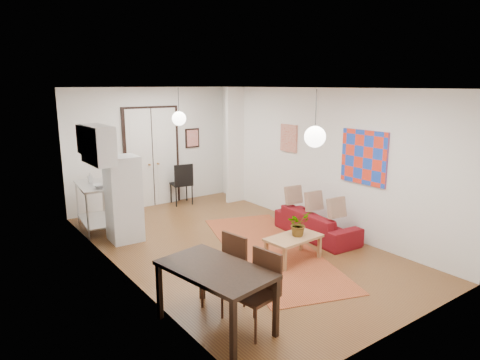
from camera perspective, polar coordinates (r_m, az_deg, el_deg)
floor at (r=8.12m, az=-0.92°, el=-8.76°), size 7.00×7.00×0.00m
ceiling at (r=7.56m, az=-1.00°, el=12.16°), size 4.20×7.00×0.02m
wall_back at (r=10.73m, az=-11.78°, el=4.27°), size 4.20×0.02×2.90m
wall_front at (r=5.32m, az=21.29°, el=-4.78°), size 4.20×0.02×2.90m
wall_left at (r=6.76m, az=-15.70°, el=-0.79°), size 0.02×7.00×2.90m
wall_right at (r=9.06m, az=10.00°, el=2.83°), size 0.02×7.00×2.90m
double_doors at (r=10.72m, az=-11.62°, el=2.92°), size 1.44×0.06×2.50m
stub_partition at (r=10.82m, az=-0.68°, el=4.60°), size 0.50×0.10×2.90m
wall_cabinet at (r=8.13m, az=-18.43°, el=4.48°), size 0.35×1.00×0.70m
painting_popart at (r=8.20m, az=16.20°, el=2.92°), size 0.05×1.00×1.00m
painting_abstract at (r=9.56m, az=6.53°, el=5.57°), size 0.05×0.50×0.60m
poster_back at (r=11.20m, az=-6.36°, el=5.57°), size 0.40×0.03×0.50m
print_left at (r=8.56m, az=-20.44°, el=5.05°), size 0.03×0.44×0.54m
pendant_back at (r=9.30m, az=-8.14°, el=8.12°), size 0.30×0.30×0.80m
pendant_front at (r=6.07m, az=9.96°, el=5.71°), size 0.30×0.30×0.80m
kilim_rug at (r=7.94m, az=4.02°, el=-9.27°), size 2.75×4.33×0.01m
sofa at (r=8.64m, az=10.16°, el=-5.74°), size 1.90×0.88×0.54m
coffee_table at (r=7.41m, az=7.15°, el=-7.91°), size 1.01×0.61×0.43m
potted_plant at (r=7.39m, az=7.78°, el=-5.79°), size 0.35×0.40×0.42m
kitchen_counter at (r=9.34m, az=-18.72°, el=-2.53°), size 0.76×1.31×0.96m
bowl at (r=8.97m, az=-18.30°, el=-0.74°), size 0.25×0.25×0.06m
soap_bottle at (r=9.47m, az=-19.36°, el=0.32°), size 0.10×0.10×0.20m
fridge at (r=8.46m, az=-15.27°, el=-2.44°), size 0.61×0.61×1.65m
dining_table at (r=5.33m, az=-3.33°, el=-12.44°), size 1.06×1.56×0.80m
dining_chair_near at (r=5.90m, az=-2.83°, el=-11.31°), size 0.54×0.71×0.99m
dining_chair_far at (r=5.38m, az=1.37°, el=-13.77°), size 0.54×0.71×0.99m
black_side_chair at (r=10.92m, az=-8.11°, el=0.11°), size 0.55×0.55×1.05m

